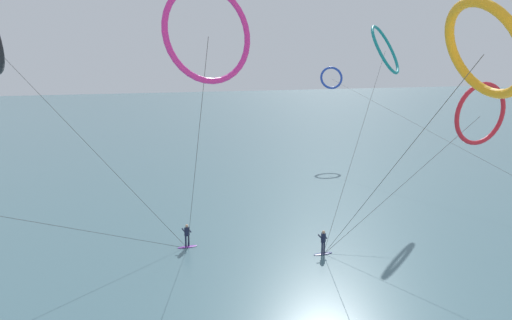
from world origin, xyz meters
TOP-DOWN VIEW (x-y plane):
  - sea_water at (0.00, 104.18)m, footprint 400.00×200.00m
  - surfer_violet at (-2.27, 27.22)m, footprint 1.40×0.71m
  - surfer_navy at (6.20, 22.81)m, footprint 1.40×0.71m
  - kite_cobalt at (23.74, 54.03)m, footprint 3.66×45.27m
  - kite_amber at (4.07, 8.13)m, footprint 3.28×16.60m
  - kite_magenta at (-2.99, 17.35)m, footprint 4.73×11.02m
  - kite_teal at (18.57, 34.62)m, footprint 15.19×14.52m
  - kite_crimson at (15.41, 19.33)m, footprint 11.30×3.87m

SIDE VIEW (x-z plane):
  - sea_water at x=0.00m, z-range 0.00..0.08m
  - surfer_violet at x=-2.27m, z-range -0.03..1.67m
  - surfer_navy at x=6.20m, z-range -0.03..1.67m
  - kite_crimson at x=15.41m, z-range 3.81..15.59m
  - kite_cobalt at x=23.74m, z-range 4.60..17.02m
  - kite_amber at x=4.07m, z-range 5.82..20.94m
  - kite_teal at x=18.57m, z-range 5.88..22.33m
  - kite_magenta at x=-2.99m, z-range 5.97..22.55m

